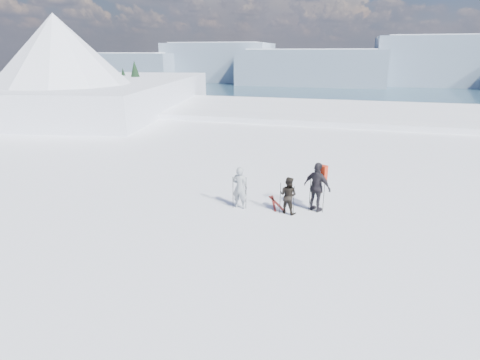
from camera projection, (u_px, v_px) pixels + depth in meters
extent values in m
plane|color=white|center=(327.00, 181.00, 71.89)|extent=(220.00, 208.01, 71.62)
cube|color=white|center=(319.00, 172.00, 41.00)|extent=(180.00, 16.00, 14.00)
plane|color=#264457|center=(343.00, 101.00, 285.34)|extent=(820.00, 820.00, 0.00)
cube|color=slate|center=(125.00, 67.00, 487.93)|extent=(150.00, 80.00, 34.00)
cube|color=white|center=(124.00, 56.00, 483.37)|extent=(127.50, 70.00, 8.00)
cube|color=slate|center=(220.00, 62.00, 482.62)|extent=(130.00, 80.00, 46.00)
cube|color=white|center=(219.00, 46.00, 476.11)|extent=(110.50, 70.00, 8.00)
cube|color=slate|center=(311.00, 67.00, 425.94)|extent=(160.00, 80.00, 38.00)
cube|color=white|center=(312.00, 53.00, 420.74)|extent=(136.00, 70.00, 8.00)
cube|color=slate|center=(441.00, 61.00, 415.20)|extent=(140.00, 80.00, 52.00)
cube|color=white|center=(445.00, 39.00, 407.71)|extent=(119.00, 70.00, 8.00)
cube|color=white|center=(87.00, 147.00, 45.84)|extent=(29.19, 35.68, 16.00)
cone|color=white|center=(60.00, 63.00, 36.36)|extent=(18.00, 18.00, 9.00)
cone|color=white|center=(67.00, 92.00, 48.81)|extent=(16.00, 16.00, 8.00)
cube|color=#2D2B28|center=(163.00, 164.00, 52.89)|extent=(21.55, 17.87, 14.25)
cone|color=black|center=(139.00, 112.00, 49.14)|extent=(7.28, 7.28, 13.00)
cone|color=black|center=(177.00, 124.00, 49.26)|extent=(5.60, 5.60, 10.00)
cone|color=black|center=(152.00, 127.00, 44.81)|extent=(6.16, 6.16, 11.00)
cone|color=black|center=(120.00, 123.00, 46.99)|extent=(6.16, 6.16, 11.00)
cone|color=black|center=(174.00, 129.00, 46.28)|extent=(5.60, 5.60, 10.00)
cone|color=black|center=(127.00, 113.00, 51.89)|extent=(6.72, 6.72, 12.00)
cone|color=black|center=(129.00, 138.00, 43.82)|extent=(5.04, 5.04, 9.00)
imported|color=gray|center=(240.00, 188.00, 15.06)|extent=(0.68, 0.49, 1.74)
imported|color=black|center=(288.00, 195.00, 14.60)|extent=(0.86, 0.76, 1.49)
imported|color=black|center=(317.00, 187.00, 14.70)|extent=(1.27, 0.98, 2.01)
cube|color=red|center=(323.00, 154.00, 14.45)|extent=(0.49, 0.41, 0.63)
cylinder|color=black|center=(233.00, 193.00, 15.09)|extent=(0.02, 0.02, 1.34)
cylinder|color=black|center=(246.00, 193.00, 15.02)|extent=(0.02, 0.02, 1.35)
cylinder|color=black|center=(280.00, 198.00, 14.58)|extent=(0.02, 0.02, 1.29)
cylinder|color=black|center=(294.00, 201.00, 14.46)|extent=(0.02, 0.02, 1.20)
cylinder|color=black|center=(310.00, 195.00, 14.82)|extent=(0.02, 0.02, 1.34)
cylinder|color=black|center=(324.00, 198.00, 14.70)|extent=(0.02, 0.02, 1.23)
cube|color=black|center=(274.00, 203.00, 15.75)|extent=(0.54, 1.66, 0.03)
cube|color=black|center=(277.00, 203.00, 15.72)|extent=(0.98, 1.49, 0.03)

